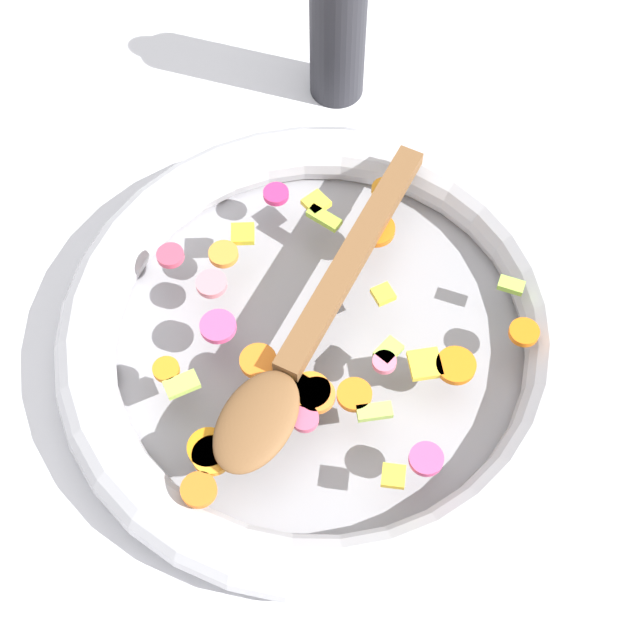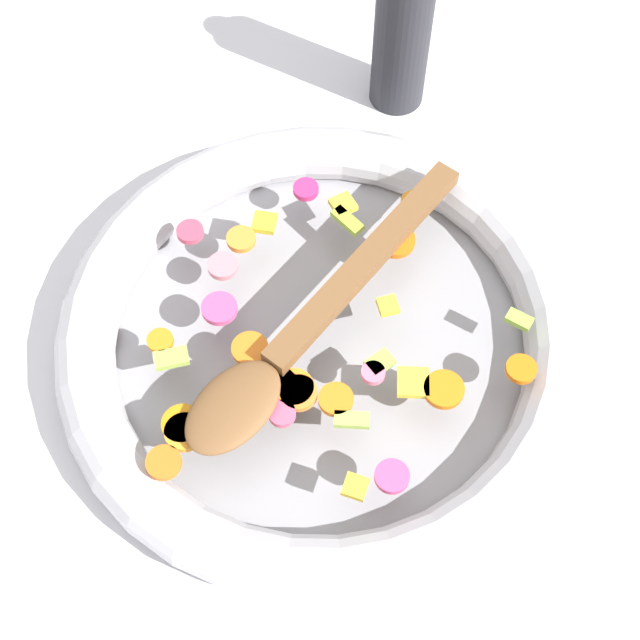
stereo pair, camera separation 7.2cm
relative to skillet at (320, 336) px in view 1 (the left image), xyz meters
name	(u,v)px [view 1 (the left image)]	position (x,y,z in m)	size (l,w,h in m)	color
ground_plane	(320,348)	(0.00, 0.00, -0.02)	(4.00, 4.00, 0.00)	silver
skillet	(320,336)	(0.00, 0.00, 0.00)	(0.44, 0.44, 0.05)	gray
chopped_vegetables	(310,344)	(-0.01, 0.02, 0.03)	(0.30, 0.33, 0.01)	orange
wooden_spoon	(309,332)	(-0.01, 0.02, 0.04)	(0.17, 0.32, 0.01)	brown
pepper_mill	(338,19)	(0.22, -0.20, 0.07)	(0.05, 0.05, 0.20)	#232328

